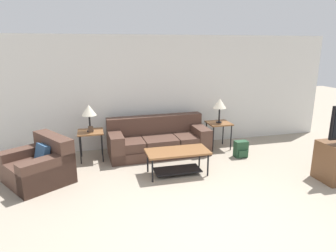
{
  "coord_description": "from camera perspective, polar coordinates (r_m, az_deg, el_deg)",
  "views": [
    {
      "loc": [
        -1.51,
        -3.06,
        2.37
      ],
      "look_at": [
        -0.06,
        2.56,
        0.8
      ],
      "focal_mm": 32.0,
      "sensor_mm": 36.0,
      "label": 1
    }
  ],
  "objects": [
    {
      "name": "table_lamp_right",
      "position": [
        6.99,
        9.83,
        4.17
      ],
      "size": [
        0.3,
        0.3,
        0.57
      ],
      "color": "black",
      "rests_on": "side_table_right"
    },
    {
      "name": "side_table_right",
      "position": [
        7.1,
        9.65,
        0.14
      ],
      "size": [
        0.52,
        0.52,
        0.62
      ],
      "color": "brown",
      "rests_on": "ground_plane"
    },
    {
      "name": "armchair",
      "position": [
        5.84,
        -23.23,
        -7.05
      ],
      "size": [
        1.35,
        1.39,
        0.8
      ],
      "color": "#4C3328",
      "rests_on": "ground_plane"
    },
    {
      "name": "coffee_table",
      "position": [
        5.65,
        1.8,
        -5.88
      ],
      "size": [
        1.17,
        0.57,
        0.47
      ],
      "color": "brown",
      "rests_on": "ground_plane"
    },
    {
      "name": "couch",
      "position": [
        6.71,
        -1.87,
        -2.87
      ],
      "size": [
        2.23,
        0.98,
        0.82
      ],
      "color": "#4C3328",
      "rests_on": "ground_plane"
    },
    {
      "name": "backpack",
      "position": [
        6.73,
        13.72,
        -4.33
      ],
      "size": [
        0.28,
        0.25,
        0.36
      ],
      "color": "#23472D",
      "rests_on": "ground_plane"
    },
    {
      "name": "wall_back",
      "position": [
        7.1,
        -2.09,
        6.47
      ],
      "size": [
        8.83,
        0.06,
        2.6
      ],
      "color": "silver",
      "rests_on": "ground_plane"
    },
    {
      "name": "side_table_left",
      "position": [
        6.5,
        -14.53,
        -1.54
      ],
      "size": [
        0.52,
        0.52,
        0.62
      ],
      "color": "brown",
      "rests_on": "ground_plane"
    },
    {
      "name": "ground_plane",
      "position": [
        4.16,
        10.28,
        -19.93
      ],
      "size": [
        24.0,
        24.0,
        0.0
      ],
      "primitive_type": "plane",
      "color": "gray"
    },
    {
      "name": "picture_frame",
      "position": [
        6.39,
        -14.51,
        -0.6
      ],
      "size": [
        0.1,
        0.04,
        0.13
      ],
      "color": "#4C3828",
      "rests_on": "side_table_left"
    },
    {
      "name": "table_lamp_left",
      "position": [
        6.38,
        -14.83,
        2.84
      ],
      "size": [
        0.3,
        0.3,
        0.57
      ],
      "color": "black",
      "rests_on": "side_table_left"
    }
  ]
}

